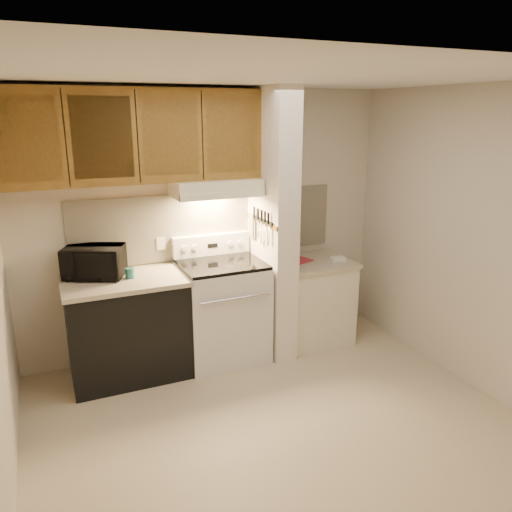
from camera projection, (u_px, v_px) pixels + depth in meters
floor at (275, 421)px, 3.83m from camera, size 3.60×3.60×0.00m
ceiling at (279, 75)px, 3.13m from camera, size 3.60×3.60×0.00m
wall_back at (209, 223)px, 4.80m from camera, size 3.60×2.50×0.02m
wall_right at (470, 240)px, 4.17m from camera, size 0.02×3.00×2.50m
backsplash at (209, 225)px, 4.79m from camera, size 2.60×0.02×0.63m
range_body at (222, 312)px, 4.71m from camera, size 0.76×0.65×0.92m
oven_window at (235, 320)px, 4.42m from camera, size 0.50×0.01×0.30m
oven_handle at (236, 298)px, 4.33m from camera, size 0.65×0.02×0.02m
cooktop at (221, 264)px, 4.58m from camera, size 0.74×0.64×0.03m
range_backguard at (211, 244)px, 4.80m from camera, size 0.76×0.08×0.20m
range_display at (213, 246)px, 4.76m from camera, size 0.10×0.01×0.04m
range_knob_left_outer at (184, 249)px, 4.65m from camera, size 0.05×0.02×0.05m
range_knob_left_inner at (195, 248)px, 4.69m from camera, size 0.05×0.02×0.05m
range_knob_right_inner at (230, 244)px, 4.83m from camera, size 0.05×0.02×0.05m
range_knob_right_outer at (240, 243)px, 4.87m from camera, size 0.05×0.02×0.05m
dishwasher_front at (128, 329)px, 4.39m from camera, size 1.00×0.63×0.87m
left_countertop at (124, 281)px, 4.26m from camera, size 1.04×0.67×0.04m
spoon_rest at (85, 276)px, 4.30m from camera, size 0.26×0.14×0.02m
teal_jar at (130, 273)px, 4.26m from camera, size 0.09×0.09×0.09m
outlet at (161, 244)px, 4.63m from camera, size 0.08×0.01×0.12m
microwave at (94, 262)px, 4.26m from camera, size 0.58×0.49×0.27m
partition_pillar at (272, 226)px, 4.68m from camera, size 0.22×0.70×2.50m
pillar_trim at (261, 221)px, 4.63m from camera, size 0.01×0.70×0.04m
knife_strip at (263, 220)px, 4.57m from camera, size 0.02×0.42×0.04m
knife_blade_a at (269, 235)px, 4.45m from camera, size 0.01×0.03×0.16m
knife_handle_a at (268, 218)px, 4.42m from camera, size 0.02×0.02×0.10m
knife_blade_b at (264, 234)px, 4.54m from camera, size 0.01×0.04×0.18m
knife_handle_b at (265, 217)px, 4.49m from camera, size 0.02×0.02×0.10m
knife_blade_c at (261, 233)px, 4.61m from camera, size 0.01×0.04×0.20m
knife_handle_c at (262, 215)px, 4.55m from camera, size 0.02×0.02×0.10m
knife_blade_d at (258, 230)px, 4.66m from camera, size 0.01×0.04×0.16m
knife_handle_d at (258, 214)px, 4.62m from camera, size 0.02×0.02×0.10m
knife_blade_e at (254, 228)px, 4.75m from camera, size 0.01×0.04×0.18m
knife_handle_e at (254, 212)px, 4.70m from camera, size 0.02×0.02×0.10m
oven_mitt at (252, 225)px, 4.79m from camera, size 0.03×0.09×0.22m
right_cab_base at (312, 302)px, 5.10m from camera, size 0.70×0.60×0.81m
right_countertop at (313, 263)px, 4.98m from camera, size 0.74×0.64×0.04m
red_folder at (296, 259)px, 5.00m from camera, size 0.30×0.35×0.01m
white_box at (338, 259)px, 4.96m from camera, size 0.16×0.12×0.04m
range_hood at (215, 187)px, 4.50m from camera, size 0.78×0.44×0.15m
hood_lip at (223, 196)px, 4.33m from camera, size 0.78×0.04×0.06m
upper_cabinets at (134, 136)px, 4.14m from camera, size 2.18×0.33×0.77m
cab_door_a at (26, 139)px, 3.69m from camera, size 0.46×0.01×0.63m
cab_gap_a at (65, 138)px, 3.79m from camera, size 0.01×0.01×0.73m
cab_door_b at (102, 138)px, 3.90m from camera, size 0.46×0.01×0.63m
cab_gap_b at (137, 137)px, 4.00m from camera, size 0.01×0.01×0.73m
cab_door_c at (171, 136)px, 4.11m from camera, size 0.46×0.01×0.63m
cab_gap_c at (202, 136)px, 4.21m from camera, size 0.01×0.01×0.73m
cab_door_d at (232, 135)px, 4.32m from camera, size 0.46×0.01×0.63m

